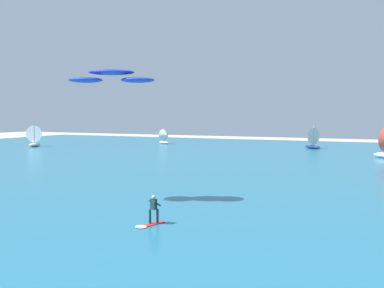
% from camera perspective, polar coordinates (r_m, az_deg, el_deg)
% --- Properties ---
extents(ocean, '(160.00, 90.00, 0.10)m').
position_cam_1_polar(ocean, '(56.31, 14.56, -2.43)').
color(ocean, '#236B89').
rests_on(ocean, ground).
extents(kitesurfer, '(1.16, 2.03, 1.67)m').
position_cam_1_polar(kitesurfer, '(23.62, -5.69, -9.69)').
color(kitesurfer, red).
rests_on(kitesurfer, ocean).
extents(kite, '(6.22, 4.14, 0.90)m').
position_cam_1_polar(kite, '(29.25, -11.12, 9.14)').
color(kite, '#1E33B2').
extents(sailboat_far_right, '(3.84, 3.64, 4.27)m').
position_cam_1_polar(sailboat_far_right, '(78.46, 16.18, 0.83)').
color(sailboat_far_right, navy).
rests_on(sailboat_far_right, ocean).
extents(sailboat_mid_left, '(3.17, 2.84, 3.57)m').
position_cam_1_polar(sailboat_mid_left, '(87.42, -3.77, 1.09)').
color(sailboat_mid_left, white).
rests_on(sailboat_mid_left, ocean).
extents(sailboat_anchored_offshore, '(3.66, 4.14, 4.65)m').
position_cam_1_polar(sailboat_anchored_offshore, '(86.30, -20.89, 1.12)').
color(sailboat_anchored_offshore, silver).
rests_on(sailboat_anchored_offshore, ocean).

